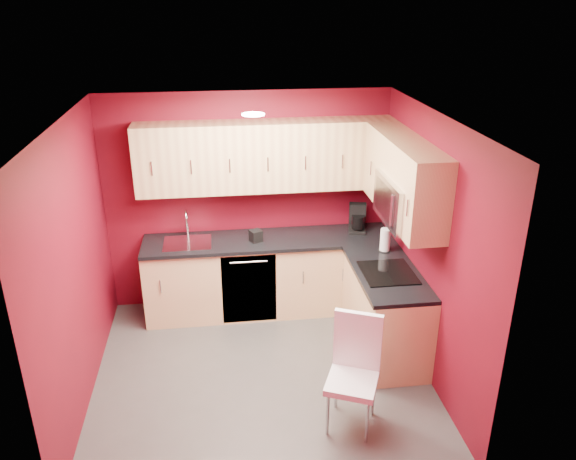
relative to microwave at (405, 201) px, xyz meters
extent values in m
plane|color=#43413E|center=(-1.39, -0.20, -1.66)|extent=(3.20, 3.20, 0.00)
plane|color=white|center=(-1.39, -0.20, 0.84)|extent=(3.20, 3.20, 0.00)
plane|color=maroon|center=(-1.39, 1.30, -0.41)|extent=(3.20, 0.00, 3.20)
plane|color=maroon|center=(-1.39, -1.70, -0.41)|extent=(3.20, 0.00, 3.20)
plane|color=maroon|center=(-2.99, -0.20, -0.41)|extent=(0.00, 3.00, 3.00)
plane|color=maroon|center=(0.21, -0.20, -0.41)|extent=(0.00, 3.00, 3.00)
cube|color=#EEC988|center=(-1.19, 1.00, -1.22)|extent=(2.80, 0.60, 0.87)
cube|color=#EEC988|center=(-0.09, 0.05, -1.22)|extent=(0.60, 1.30, 0.87)
cube|color=black|center=(-1.19, 0.99, -0.77)|extent=(2.80, 0.63, 0.04)
cube|color=black|center=(-0.11, 0.04, -0.77)|extent=(0.63, 1.27, 0.04)
cube|color=tan|center=(-1.19, 1.13, 0.17)|extent=(2.80, 0.35, 0.75)
cube|color=tan|center=(0.03, 0.67, 0.17)|extent=(0.35, 0.57, 0.75)
cube|color=tan|center=(0.03, -0.49, 0.17)|extent=(0.35, 0.22, 0.75)
cube|color=tan|center=(0.03, 0.00, 0.38)|extent=(0.35, 0.76, 0.33)
cube|color=silver|center=(0.01, 0.00, 0.00)|extent=(0.40, 0.76, 0.42)
cube|color=black|center=(-0.18, 0.00, 0.00)|extent=(0.02, 0.62, 0.33)
cylinder|color=silver|center=(-0.20, -0.23, 0.00)|extent=(0.02, 0.02, 0.29)
cube|color=black|center=(-0.11, 0.00, -0.74)|extent=(0.50, 0.55, 0.01)
cube|color=silver|center=(-2.09, 0.98, -0.75)|extent=(0.52, 0.42, 0.02)
cylinder|color=silver|center=(-2.09, 1.18, -0.62)|extent=(0.02, 0.02, 0.26)
torus|color=silver|center=(-2.09, 1.11, -0.49)|extent=(0.02, 0.16, 0.16)
cylinder|color=silver|center=(-2.09, 1.04, -0.55)|extent=(0.02, 0.02, 0.12)
cube|color=black|center=(-1.44, 0.71, -1.22)|extent=(0.60, 0.02, 0.82)
cylinder|color=white|center=(-1.39, 0.10, 0.82)|extent=(0.20, 0.20, 0.01)
camera|label=1|loc=(-1.72, -4.74, 1.80)|focal=35.00mm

